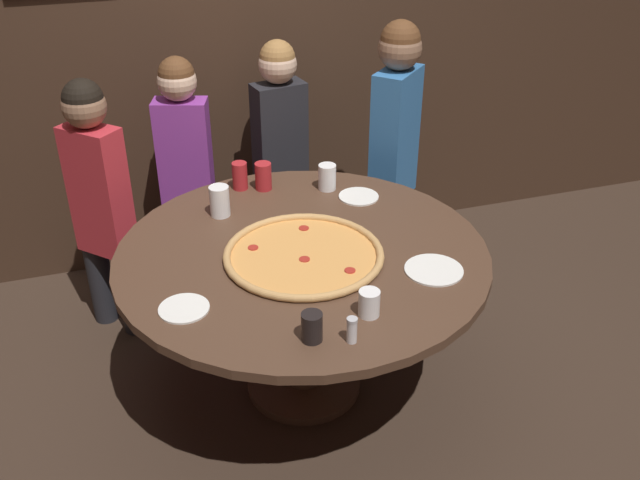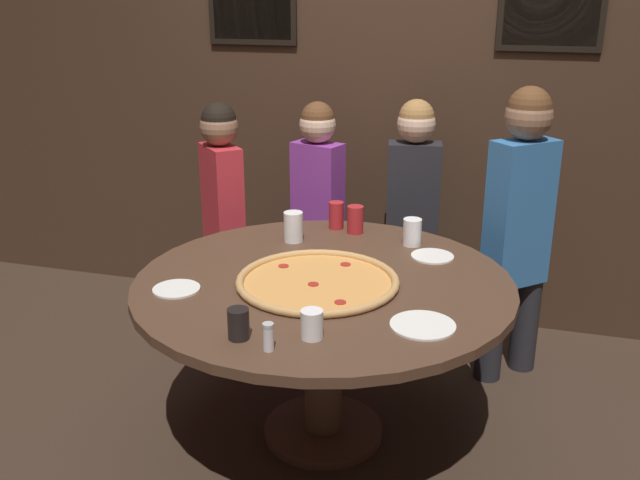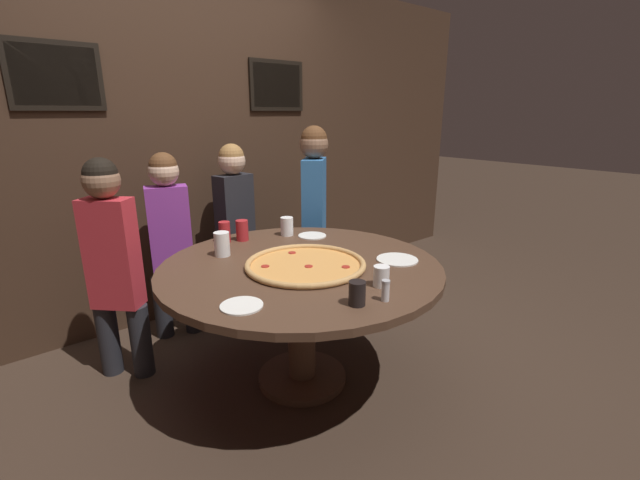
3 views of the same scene
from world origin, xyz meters
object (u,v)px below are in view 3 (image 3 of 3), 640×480
drink_cup_far_left (357,293)px  diner_side_right (235,221)px  drink_cup_by_shaker (242,230)px  diner_far_left (314,208)px  drink_cup_beside_pizza (222,244)px  diner_centre_back (113,258)px  white_plate_beside_cup (397,260)px  condiment_shaker (386,290)px  drink_cup_near_left (287,226)px  white_plate_right_side (242,306)px  white_plate_left_side (312,236)px  diner_side_left (170,236)px  dining_table (301,286)px  drink_cup_front_edge (225,232)px  giant_pizza (306,264)px  drink_cup_near_right (381,276)px

drink_cup_far_left → diner_side_right: 1.66m
drink_cup_by_shaker → diner_far_left: bearing=13.3°
drink_cup_beside_pizza → diner_centre_back: size_ratio=0.11×
drink_cup_beside_pizza → white_plate_beside_cup: (0.71, -0.71, -0.07)m
white_plate_beside_cup → condiment_shaker: condiment_shaker is taller
condiment_shaker → diner_side_right: 1.69m
drink_cup_near_left → white_plate_right_side: (-0.80, -0.77, -0.06)m
white_plate_left_side → diner_side_left: 0.97m
dining_table → condiment_shaker: bearing=-90.8°
dining_table → drink_cup_far_left: drink_cup_far_left is taller
diner_side_right → drink_cup_far_left: bearing=68.5°
dining_table → drink_cup_front_edge: 0.68m
drink_cup_near_left → diner_centre_back: diner_centre_back is taller
drink_cup_by_shaker → dining_table: bearing=-88.7°
drink_cup_by_shaker → diner_side_right: bearing=66.0°
drink_cup_front_edge → white_plate_right_side: drink_cup_front_edge is taller
drink_cup_far_left → condiment_shaker: drink_cup_far_left is taller
giant_pizza → drink_cup_by_shaker: (-0.00, 0.66, 0.05)m
white_plate_left_side → diner_side_right: diner_side_right is taller
condiment_shaker → diner_side_right: diner_side_right is taller
drink_cup_near_left → giant_pizza: bearing=-117.0°
drink_cup_near_right → white_plate_beside_cup: size_ratio=0.43×
white_plate_beside_cup → diner_centre_back: size_ratio=0.18×
diner_centre_back → drink_cup_beside_pizza: bearing=-168.3°
diner_side_right → drink_cup_front_edge: bearing=43.3°
drink_cup_front_edge → white_plate_beside_cup: bearing=-58.9°
drink_cup_near_left → diner_side_left: size_ratio=0.10×
white_plate_beside_cup → condiment_shaker: size_ratio=2.40×
drink_cup_near_left → diner_centre_back: 1.08m
drink_cup_near_right → diner_side_right: bearing=86.8°
drink_cup_front_edge → drink_cup_near_right: (0.22, -1.14, -0.02)m
drink_cup_far_left → diner_centre_back: 1.47m
drink_cup_front_edge → drink_cup_by_shaker: (0.11, -0.04, -0.00)m
dining_table → drink_cup_beside_pizza: bearing=123.0°
dining_table → diner_side_left: (-0.33, 1.02, 0.13)m
condiment_shaker → drink_cup_by_shaker: bearing=90.2°
drink_cup_far_left → white_plate_right_side: drink_cup_far_left is taller
diner_side_right → diner_far_left: bearing=142.9°
drink_cup_front_edge → diner_far_left: bearing=9.2°
white_plate_beside_cup → diner_side_right: bearing=100.8°
drink_cup_front_edge → drink_cup_by_shaker: 0.11m
white_plate_right_side → diner_side_right: diner_side_right is taller
dining_table → diner_far_left: bearing=46.5°
diner_side_right → giant_pizza: bearing=69.6°
condiment_shaker → drink_cup_front_edge: bearing=95.0°
drink_cup_near_left → drink_cup_front_edge: 0.42m
drink_cup_near_left → white_plate_left_side: drink_cup_near_left is taller
drink_cup_near_left → diner_far_left: bearing=30.4°
condiment_shaker → drink_cup_near_left: bearing=75.8°
drink_cup_far_left → white_plate_beside_cup: (0.59, 0.26, -0.05)m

